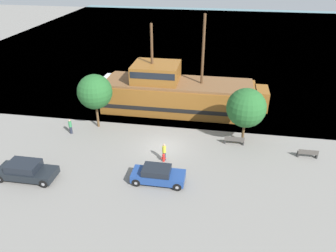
{
  "coord_description": "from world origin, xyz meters",
  "views": [
    {
      "loc": [
        4.74,
        -25.51,
        16.23
      ],
      "look_at": [
        0.13,
        2.0,
        1.2
      ],
      "focal_mm": 35.0,
      "sensor_mm": 36.0,
      "label": 1
    }
  ],
  "objects_px": {
    "pirate_ship": "(177,93)",
    "moored_boat_dockside": "(117,82)",
    "parked_car_curb_front": "(26,171)",
    "pedestrian_walking_far": "(164,152)",
    "pedestrian_walking_near": "(70,126)",
    "fire_hydrant": "(164,157)",
    "bench_promenade_east": "(234,140)",
    "bench_promenade_west": "(308,153)",
    "parked_car_curb_mid": "(158,175)"
  },
  "relations": [
    {
      "from": "bench_promenade_west",
      "to": "pedestrian_walking_near",
      "type": "distance_m",
      "value": 22.48
    },
    {
      "from": "bench_promenade_east",
      "to": "pedestrian_walking_near",
      "type": "height_order",
      "value": "pedestrian_walking_near"
    },
    {
      "from": "bench_promenade_west",
      "to": "pedestrian_walking_near",
      "type": "height_order",
      "value": "pedestrian_walking_near"
    },
    {
      "from": "pirate_ship",
      "to": "fire_hydrant",
      "type": "xyz_separation_m",
      "value": [
        0.34,
        -10.62,
        -1.61
      ]
    },
    {
      "from": "pedestrian_walking_far",
      "to": "pirate_ship",
      "type": "bearing_deg",
      "value": 91.96
    },
    {
      "from": "parked_car_curb_front",
      "to": "pedestrian_walking_far",
      "type": "relative_size",
      "value": 2.87
    },
    {
      "from": "moored_boat_dockside",
      "to": "parked_car_curb_front",
      "type": "xyz_separation_m",
      "value": [
        -0.99,
        -20.71,
        0.2
      ]
    },
    {
      "from": "bench_promenade_west",
      "to": "pedestrian_walking_far",
      "type": "relative_size",
      "value": 1.03
    },
    {
      "from": "pirate_ship",
      "to": "pedestrian_walking_far",
      "type": "height_order",
      "value": "pirate_ship"
    },
    {
      "from": "pirate_ship",
      "to": "moored_boat_dockside",
      "type": "distance_m",
      "value": 10.93
    },
    {
      "from": "moored_boat_dockside",
      "to": "bench_promenade_west",
      "type": "xyz_separation_m",
      "value": [
        21.86,
        -13.85,
        -0.11
      ]
    },
    {
      "from": "parked_car_curb_mid",
      "to": "pedestrian_walking_far",
      "type": "xyz_separation_m",
      "value": [
        -0.07,
        3.12,
        0.14
      ]
    },
    {
      "from": "parked_car_curb_mid",
      "to": "bench_promenade_east",
      "type": "relative_size",
      "value": 2.27
    },
    {
      "from": "moored_boat_dockside",
      "to": "fire_hydrant",
      "type": "bearing_deg",
      "value": -60.38
    },
    {
      "from": "fire_hydrant",
      "to": "bench_promenade_east",
      "type": "xyz_separation_m",
      "value": [
        6.08,
        3.91,
        0.03
      ]
    },
    {
      "from": "bench_promenade_west",
      "to": "pedestrian_walking_near",
      "type": "relative_size",
      "value": 1.1
    },
    {
      "from": "pirate_ship",
      "to": "bench_promenade_west",
      "type": "xyz_separation_m",
      "value": [
        12.79,
        -7.93,
        -1.58
      ]
    },
    {
      "from": "parked_car_curb_front",
      "to": "bench_promenade_west",
      "type": "distance_m",
      "value": 23.86
    },
    {
      "from": "parked_car_curb_front",
      "to": "pirate_ship",
      "type": "bearing_deg",
      "value": 55.78
    },
    {
      "from": "fire_hydrant",
      "to": "bench_promenade_east",
      "type": "bearing_deg",
      "value": 32.74
    },
    {
      "from": "parked_car_curb_front",
      "to": "pedestrian_walking_near",
      "type": "xyz_separation_m",
      "value": [
        0.39,
        7.51,
        0.03
      ]
    },
    {
      "from": "pedestrian_walking_far",
      "to": "fire_hydrant",
      "type": "bearing_deg",
      "value": -95.52
    },
    {
      "from": "parked_car_curb_front",
      "to": "bench_promenade_west",
      "type": "relative_size",
      "value": 2.79
    },
    {
      "from": "parked_car_curb_mid",
      "to": "pedestrian_walking_near",
      "type": "relative_size",
      "value": 2.71
    },
    {
      "from": "pedestrian_walking_near",
      "to": "moored_boat_dockside",
      "type": "bearing_deg",
      "value": 87.36
    },
    {
      "from": "pirate_ship",
      "to": "bench_promenade_west",
      "type": "bearing_deg",
      "value": -31.79
    },
    {
      "from": "moored_boat_dockside",
      "to": "parked_car_curb_front",
      "type": "relative_size",
      "value": 1.26
    },
    {
      "from": "parked_car_curb_mid",
      "to": "parked_car_curb_front",
      "type": "bearing_deg",
      "value": -173.22
    },
    {
      "from": "pirate_ship",
      "to": "fire_hydrant",
      "type": "relative_size",
      "value": 23.74
    },
    {
      "from": "moored_boat_dockside",
      "to": "pedestrian_walking_far",
      "type": "xyz_separation_m",
      "value": [
        9.42,
        -16.35,
        0.29
      ]
    },
    {
      "from": "parked_car_curb_front",
      "to": "bench_promenade_east",
      "type": "bearing_deg",
      "value": 26.13
    },
    {
      "from": "moored_boat_dockside",
      "to": "pedestrian_walking_near",
      "type": "bearing_deg",
      "value": -92.64
    },
    {
      "from": "parked_car_curb_mid",
      "to": "pirate_ship",
      "type": "bearing_deg",
      "value": 91.79
    },
    {
      "from": "pedestrian_walking_near",
      "to": "pedestrian_walking_far",
      "type": "relative_size",
      "value": 0.94
    },
    {
      "from": "bench_promenade_east",
      "to": "parked_car_curb_mid",
      "type": "bearing_deg",
      "value": -131.24
    },
    {
      "from": "bench_promenade_west",
      "to": "moored_boat_dockside",
      "type": "bearing_deg",
      "value": 147.64
    },
    {
      "from": "pirate_ship",
      "to": "moored_boat_dockside",
      "type": "relative_size",
      "value": 3.04
    },
    {
      "from": "parked_car_curb_mid",
      "to": "pedestrian_walking_far",
      "type": "height_order",
      "value": "pedestrian_walking_far"
    },
    {
      "from": "pirate_ship",
      "to": "moored_boat_dockside",
      "type": "bearing_deg",
      "value": 146.84
    },
    {
      "from": "pirate_ship",
      "to": "pedestrian_walking_near",
      "type": "distance_m",
      "value": 12.17
    },
    {
      "from": "bench_promenade_east",
      "to": "fire_hydrant",
      "type": "bearing_deg",
      "value": -147.26
    },
    {
      "from": "pirate_ship",
      "to": "pedestrian_walking_far",
      "type": "distance_m",
      "value": 10.5
    },
    {
      "from": "parked_car_curb_mid",
      "to": "fire_hydrant",
      "type": "xyz_separation_m",
      "value": [
        -0.08,
        2.93,
        -0.28
      ]
    },
    {
      "from": "pedestrian_walking_near",
      "to": "pedestrian_walking_far",
      "type": "height_order",
      "value": "pedestrian_walking_far"
    },
    {
      "from": "pedestrian_walking_near",
      "to": "pedestrian_walking_far",
      "type": "bearing_deg",
      "value": -17.4
    },
    {
      "from": "parked_car_curb_front",
      "to": "pedestrian_walking_far",
      "type": "distance_m",
      "value": 11.3
    },
    {
      "from": "parked_car_curb_mid",
      "to": "bench_promenade_west",
      "type": "distance_m",
      "value": 13.58
    },
    {
      "from": "parked_car_curb_front",
      "to": "bench_promenade_east",
      "type": "distance_m",
      "value": 18.35
    },
    {
      "from": "bench_promenade_east",
      "to": "pedestrian_walking_far",
      "type": "bearing_deg",
      "value": -148.49
    },
    {
      "from": "bench_promenade_west",
      "to": "pedestrian_walking_far",
      "type": "xyz_separation_m",
      "value": [
        -12.43,
        -2.5,
        0.39
      ]
    }
  ]
}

